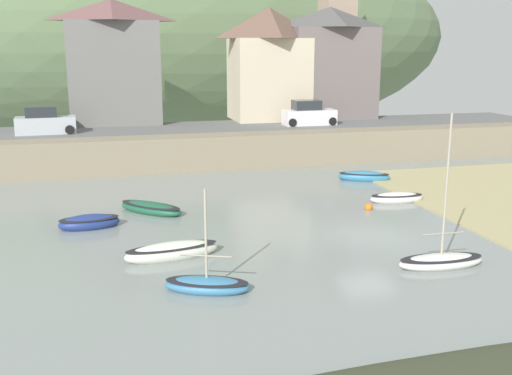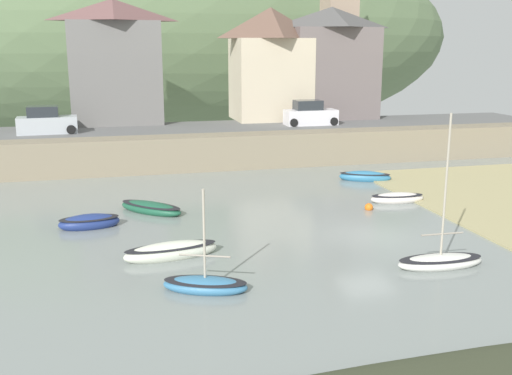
{
  "view_description": "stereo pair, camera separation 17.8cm",
  "coord_description": "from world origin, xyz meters",
  "px_view_note": "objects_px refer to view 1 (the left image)",
  "views": [
    {
      "loc": [
        -11.54,
        -24.3,
        8.48
      ],
      "look_at": [
        -4.19,
        4.44,
        1.48
      ],
      "focal_mm": 42.12,
      "sensor_mm": 36.0,
      "label": 1
    },
    {
      "loc": [
        -11.37,
        -24.34,
        8.48
      ],
      "look_at": [
        -4.19,
        4.44,
        1.48
      ],
      "focal_mm": 42.12,
      "sensor_mm": 36.0,
      "label": 2
    }
  ],
  "objects_px": {
    "fishing_boat_green": "(364,177)",
    "mooring_buoy": "(369,207)",
    "waterfront_building_right": "(329,62)",
    "parked_car_near_slipway": "(45,122)",
    "sailboat_tall_mast": "(397,198)",
    "waterfront_building_centre": "(269,63)",
    "rowboat_small_beached": "(172,252)",
    "sailboat_far_left": "(207,285)",
    "church_with_spire": "(337,22)",
    "parked_car_by_wall": "(309,115)",
    "waterfront_building_left": "(114,62)",
    "sailboat_white_hull": "(151,208)",
    "motorboat_with_cabin": "(89,222)",
    "sailboat_nearest_shore": "(441,260)"
  },
  "relations": [
    {
      "from": "waterfront_building_centre",
      "to": "rowboat_small_beached",
      "type": "relative_size",
      "value": 2.27
    },
    {
      "from": "motorboat_with_cabin",
      "to": "sailboat_tall_mast",
      "type": "distance_m",
      "value": 16.61
    },
    {
      "from": "motorboat_with_cabin",
      "to": "parked_car_by_wall",
      "type": "relative_size",
      "value": 0.72
    },
    {
      "from": "rowboat_small_beached",
      "to": "parked_car_by_wall",
      "type": "height_order",
      "value": "parked_car_by_wall"
    },
    {
      "from": "waterfront_building_centre",
      "to": "parked_car_near_slipway",
      "type": "distance_m",
      "value": 18.77
    },
    {
      "from": "sailboat_nearest_shore",
      "to": "rowboat_small_beached",
      "type": "xyz_separation_m",
      "value": [
        -10.19,
        3.62,
        0.02
      ]
    },
    {
      "from": "rowboat_small_beached",
      "to": "mooring_buoy",
      "type": "relative_size",
      "value": 9.13
    },
    {
      "from": "sailboat_white_hull",
      "to": "parked_car_by_wall",
      "type": "relative_size",
      "value": 0.89
    },
    {
      "from": "church_with_spire",
      "to": "fishing_boat_green",
      "type": "bearing_deg",
      "value": -105.7
    },
    {
      "from": "waterfront_building_centre",
      "to": "sailboat_far_left",
      "type": "relative_size",
      "value": 2.38
    },
    {
      "from": "rowboat_small_beached",
      "to": "mooring_buoy",
      "type": "bearing_deg",
      "value": 15.12
    },
    {
      "from": "sailboat_white_hull",
      "to": "sailboat_tall_mast",
      "type": "bearing_deg",
      "value": 39.68
    },
    {
      "from": "waterfront_building_centre",
      "to": "parked_car_near_slipway",
      "type": "relative_size",
      "value": 2.2
    },
    {
      "from": "fishing_boat_green",
      "to": "rowboat_small_beached",
      "type": "bearing_deg",
      "value": -115.56
    },
    {
      "from": "waterfront_building_left",
      "to": "rowboat_small_beached",
      "type": "distance_m",
      "value": 26.97
    },
    {
      "from": "sailboat_white_hull",
      "to": "parked_car_by_wall",
      "type": "height_order",
      "value": "parked_car_by_wall"
    },
    {
      "from": "waterfront_building_left",
      "to": "sailboat_nearest_shore",
      "type": "xyz_separation_m",
      "value": [
        11.55,
        -29.62,
        -7.06
      ]
    },
    {
      "from": "sailboat_far_left",
      "to": "sailboat_nearest_shore",
      "type": "bearing_deg",
      "value": 22.8
    },
    {
      "from": "waterfront_building_centre",
      "to": "sailboat_white_hull",
      "type": "relative_size",
      "value": 2.53
    },
    {
      "from": "church_with_spire",
      "to": "parked_car_by_wall",
      "type": "xyz_separation_m",
      "value": [
        -5.57,
        -8.5,
        -7.47
      ]
    },
    {
      "from": "church_with_spire",
      "to": "rowboat_small_beached",
      "type": "height_order",
      "value": "church_with_spire"
    },
    {
      "from": "fishing_boat_green",
      "to": "parked_car_by_wall",
      "type": "relative_size",
      "value": 0.84
    },
    {
      "from": "sailboat_nearest_shore",
      "to": "rowboat_small_beached",
      "type": "bearing_deg",
      "value": 162.12
    },
    {
      "from": "waterfront_building_centre",
      "to": "parked_car_by_wall",
      "type": "distance_m",
      "value": 6.29
    },
    {
      "from": "waterfront_building_centre",
      "to": "church_with_spire",
      "type": "relative_size",
      "value": 0.57
    },
    {
      "from": "waterfront_building_right",
      "to": "church_with_spire",
      "type": "xyz_separation_m",
      "value": [
        2.23,
        4.0,
        3.54
      ]
    },
    {
      "from": "waterfront_building_centre",
      "to": "sailboat_far_left",
      "type": "bearing_deg",
      "value": -109.52
    },
    {
      "from": "mooring_buoy",
      "to": "sailboat_white_hull",
      "type": "bearing_deg",
      "value": 168.34
    },
    {
      "from": "church_with_spire",
      "to": "motorboat_with_cabin",
      "type": "relative_size",
      "value": 5.39
    },
    {
      "from": "fishing_boat_green",
      "to": "mooring_buoy",
      "type": "height_order",
      "value": "fishing_boat_green"
    },
    {
      "from": "waterfront_building_left",
      "to": "waterfront_building_right",
      "type": "height_order",
      "value": "waterfront_building_left"
    },
    {
      "from": "parked_car_by_wall",
      "to": "rowboat_small_beached",
      "type": "bearing_deg",
      "value": -121.61
    },
    {
      "from": "sailboat_tall_mast",
      "to": "sailboat_white_hull",
      "type": "height_order",
      "value": "sailboat_white_hull"
    },
    {
      "from": "sailboat_tall_mast",
      "to": "parked_car_near_slipway",
      "type": "height_order",
      "value": "parked_car_near_slipway"
    },
    {
      "from": "church_with_spire",
      "to": "parked_car_near_slipway",
      "type": "xyz_separation_m",
      "value": [
        -25.4,
        -8.5,
        -7.47
      ]
    },
    {
      "from": "waterfront_building_centre",
      "to": "rowboat_small_beached",
      "type": "height_order",
      "value": "waterfront_building_centre"
    },
    {
      "from": "church_with_spire",
      "to": "sailboat_tall_mast",
      "type": "distance_m",
      "value": 26.77
    },
    {
      "from": "waterfront_building_right",
      "to": "parked_car_near_slipway",
      "type": "distance_m",
      "value": 23.93
    },
    {
      "from": "church_with_spire",
      "to": "sailboat_tall_mast",
      "type": "bearing_deg",
      "value": -103.4
    },
    {
      "from": "waterfront_building_left",
      "to": "sailboat_tall_mast",
      "type": "distance_m",
      "value": 25.73
    },
    {
      "from": "waterfront_building_left",
      "to": "sailboat_nearest_shore",
      "type": "relative_size",
      "value": 1.56
    },
    {
      "from": "rowboat_small_beached",
      "to": "sailboat_far_left",
      "type": "bearing_deg",
      "value": -86.68
    },
    {
      "from": "sailboat_tall_mast",
      "to": "waterfront_building_centre",
      "type": "bearing_deg",
      "value": 100.51
    },
    {
      "from": "rowboat_small_beached",
      "to": "parked_car_near_slipway",
      "type": "height_order",
      "value": "parked_car_near_slipway"
    },
    {
      "from": "rowboat_small_beached",
      "to": "sailboat_tall_mast",
      "type": "relative_size",
      "value": 1.3
    },
    {
      "from": "waterfront_building_left",
      "to": "parked_car_by_wall",
      "type": "height_order",
      "value": "waterfront_building_left"
    },
    {
      "from": "motorboat_with_cabin",
      "to": "sailboat_nearest_shore",
      "type": "bearing_deg",
      "value": -38.66
    },
    {
      "from": "waterfront_building_left",
      "to": "mooring_buoy",
      "type": "xyz_separation_m",
      "value": [
        12.37,
        -21.11,
        -7.18
      ]
    },
    {
      "from": "sailboat_tall_mast",
      "to": "parked_car_by_wall",
      "type": "xyz_separation_m",
      "value": [
        0.14,
        15.47,
        2.98
      ]
    },
    {
      "from": "waterfront_building_right",
      "to": "fishing_boat_green",
      "type": "distance_m",
      "value": 16.25
    }
  ]
}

